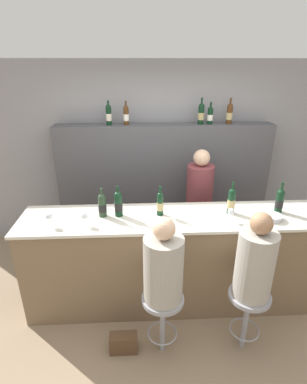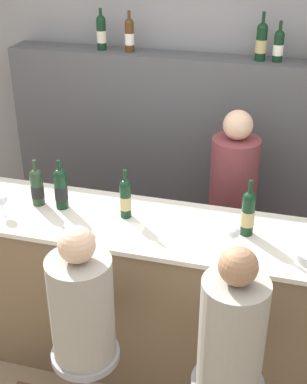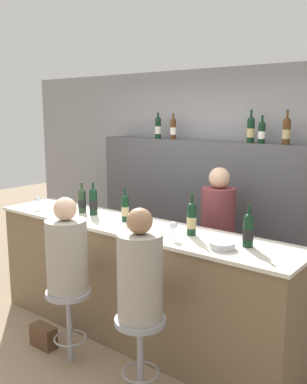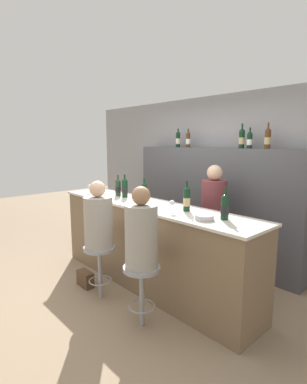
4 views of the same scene
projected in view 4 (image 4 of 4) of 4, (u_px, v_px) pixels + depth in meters
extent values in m
plane|color=#8C755B|center=(131.00, 292.00, 3.79)|extent=(16.00, 16.00, 0.00)
cube|color=gray|center=(220.00, 178.00, 4.81)|extent=(6.40, 0.05, 2.60)
cube|color=brown|center=(149.00, 246.00, 3.91)|extent=(3.11, 0.61, 1.07)
cube|color=beige|center=(149.00, 205.00, 3.81)|extent=(3.15, 0.65, 0.03)
cube|color=#4C4C51|center=(211.00, 205.00, 4.72)|extent=(2.96, 0.28, 1.79)
cylinder|color=#233823|center=(118.00, 189.00, 4.36)|extent=(0.08, 0.08, 0.20)
cylinder|color=black|center=(118.00, 190.00, 4.36)|extent=(0.08, 0.08, 0.08)
sphere|color=#233823|center=(118.00, 182.00, 4.34)|extent=(0.08, 0.08, 0.08)
cylinder|color=#233823|center=(118.00, 178.00, 4.33)|extent=(0.02, 0.02, 0.09)
cylinder|color=black|center=(125.00, 189.00, 4.24)|extent=(0.08, 0.08, 0.23)
cylinder|color=black|center=(125.00, 190.00, 4.24)|extent=(0.08, 0.08, 0.09)
sphere|color=black|center=(125.00, 181.00, 4.22)|extent=(0.08, 0.08, 0.08)
cylinder|color=black|center=(125.00, 177.00, 4.21)|extent=(0.02, 0.02, 0.08)
cylinder|color=black|center=(144.00, 194.00, 3.93)|extent=(0.07, 0.07, 0.22)
cylinder|color=tan|center=(144.00, 194.00, 3.93)|extent=(0.07, 0.07, 0.09)
sphere|color=black|center=(144.00, 185.00, 3.91)|extent=(0.07, 0.07, 0.07)
cylinder|color=black|center=(144.00, 181.00, 3.90)|extent=(0.02, 0.02, 0.09)
cylinder|color=black|center=(187.00, 201.00, 3.39)|extent=(0.08, 0.08, 0.24)
cylinder|color=tan|center=(187.00, 202.00, 3.39)|extent=(0.08, 0.08, 0.09)
sphere|color=black|center=(187.00, 191.00, 3.37)|extent=(0.08, 0.08, 0.08)
cylinder|color=black|center=(187.00, 185.00, 3.36)|extent=(0.02, 0.02, 0.10)
cylinder|color=black|center=(225.00, 209.00, 3.02)|extent=(0.08, 0.08, 0.22)
cylinder|color=black|center=(225.00, 210.00, 3.02)|extent=(0.08, 0.08, 0.09)
sphere|color=black|center=(225.00, 199.00, 3.00)|extent=(0.08, 0.08, 0.08)
cylinder|color=black|center=(225.00, 192.00, 2.99)|extent=(0.02, 0.02, 0.10)
cylinder|color=black|center=(178.00, 141.00, 5.09)|extent=(0.07, 0.07, 0.23)
cylinder|color=beige|center=(178.00, 141.00, 5.09)|extent=(0.07, 0.07, 0.09)
sphere|color=black|center=(178.00, 134.00, 5.07)|extent=(0.07, 0.07, 0.07)
cylinder|color=black|center=(178.00, 131.00, 5.06)|extent=(0.02, 0.02, 0.07)
cylinder|color=#4C2D14|center=(188.00, 141.00, 4.92)|extent=(0.07, 0.07, 0.22)
cylinder|color=white|center=(188.00, 141.00, 4.93)|extent=(0.07, 0.07, 0.09)
sphere|color=#4C2D14|center=(188.00, 134.00, 4.91)|extent=(0.07, 0.07, 0.07)
cylinder|color=#4C2D14|center=(188.00, 131.00, 4.90)|extent=(0.02, 0.02, 0.08)
cylinder|color=black|center=(242.00, 140.00, 4.20)|extent=(0.08, 0.08, 0.23)
cylinder|color=tan|center=(242.00, 141.00, 4.20)|extent=(0.08, 0.08, 0.09)
sphere|color=black|center=(242.00, 132.00, 4.18)|extent=(0.08, 0.08, 0.08)
cylinder|color=black|center=(242.00, 127.00, 4.17)|extent=(0.02, 0.02, 0.10)
cylinder|color=black|center=(250.00, 142.00, 4.11)|extent=(0.07, 0.07, 0.19)
cylinder|color=white|center=(250.00, 142.00, 4.12)|extent=(0.07, 0.07, 0.08)
sphere|color=black|center=(250.00, 134.00, 4.10)|extent=(0.07, 0.07, 0.07)
cylinder|color=black|center=(250.00, 130.00, 4.09)|extent=(0.02, 0.02, 0.08)
cylinder|color=#4C2D14|center=(268.00, 140.00, 3.92)|extent=(0.08, 0.08, 0.23)
cylinder|color=tan|center=(267.00, 141.00, 3.92)|extent=(0.08, 0.08, 0.09)
sphere|color=#4C2D14|center=(268.00, 131.00, 3.90)|extent=(0.08, 0.08, 0.08)
cylinder|color=#4C2D14|center=(268.00, 126.00, 3.89)|extent=(0.02, 0.02, 0.10)
cylinder|color=silver|center=(90.00, 193.00, 4.61)|extent=(0.07, 0.07, 0.00)
cylinder|color=silver|center=(90.00, 191.00, 4.60)|extent=(0.01, 0.01, 0.07)
sphere|color=silver|center=(90.00, 186.00, 4.59)|extent=(0.06, 0.06, 0.06)
cylinder|color=silver|center=(102.00, 196.00, 4.36)|extent=(0.06, 0.06, 0.00)
cylinder|color=silver|center=(102.00, 193.00, 4.36)|extent=(0.01, 0.01, 0.07)
sphere|color=silver|center=(102.00, 189.00, 4.34)|extent=(0.07, 0.07, 0.07)
cylinder|color=silver|center=(172.00, 213.00, 3.33)|extent=(0.07, 0.07, 0.00)
cylinder|color=silver|center=(172.00, 209.00, 3.32)|extent=(0.01, 0.01, 0.08)
sphere|color=silver|center=(172.00, 203.00, 3.31)|extent=(0.07, 0.07, 0.07)
cylinder|color=#B7B7BC|center=(204.00, 217.00, 3.02)|extent=(0.19, 0.19, 0.05)
cube|color=white|center=(134.00, 204.00, 3.77)|extent=(0.21, 0.30, 0.00)
cylinder|color=gray|center=(100.00, 273.00, 3.63)|extent=(0.05, 0.05, 0.60)
torus|color=gray|center=(100.00, 280.00, 3.64)|extent=(0.28, 0.28, 0.02)
cylinder|color=gray|center=(99.00, 248.00, 3.58)|extent=(0.38, 0.38, 0.04)
cylinder|color=gray|center=(98.00, 222.00, 3.52)|extent=(0.34, 0.34, 0.60)
sphere|color=#D8AD8C|center=(97.00, 189.00, 3.46)|extent=(0.19, 0.19, 0.19)
cylinder|color=gray|center=(142.00, 298.00, 3.06)|extent=(0.05, 0.05, 0.60)
torus|color=gray|center=(142.00, 306.00, 3.07)|extent=(0.28, 0.28, 0.02)
cylinder|color=gray|center=(141.00, 268.00, 3.01)|extent=(0.38, 0.38, 0.04)
cylinder|color=gray|center=(141.00, 236.00, 2.95)|extent=(0.33, 0.33, 0.63)
sphere|color=#936B4C|center=(141.00, 196.00, 2.88)|extent=(0.18, 0.18, 0.18)
cylinder|color=brown|center=(213.00, 230.00, 4.11)|extent=(0.34, 0.34, 1.37)
sphere|color=#D8AD8C|center=(215.00, 173.00, 3.98)|extent=(0.21, 0.21, 0.21)
cube|color=#513823|center=(85.00, 279.00, 3.93)|extent=(0.26, 0.12, 0.20)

